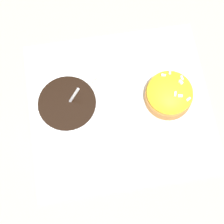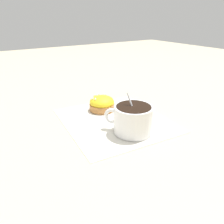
{
  "view_description": "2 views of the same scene",
  "coord_description": "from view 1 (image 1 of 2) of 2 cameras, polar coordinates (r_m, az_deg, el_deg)",
  "views": [
    {
      "loc": [
        0.06,
        0.2,
        0.57
      ],
      "look_at": [
        0.02,
        0.02,
        0.04
      ],
      "focal_mm": 60.0,
      "sensor_mm": 36.0,
      "label": 1
    },
    {
      "loc": [
        0.45,
        -0.3,
        0.27
      ],
      "look_at": [
        0.02,
        -0.02,
        0.04
      ],
      "focal_mm": 35.0,
      "sensor_mm": 36.0,
      "label": 2
    }
  ],
  "objects": [
    {
      "name": "ground_plane",
      "position": [
        0.61,
        1.24,
        0.79
      ],
      "size": [
        3.0,
        3.0,
        0.0
      ],
      "primitive_type": "plane",
      "color": "#C6B793"
    },
    {
      "name": "coffee_cup",
      "position": [
        0.57,
        -6.48,
        0.5
      ],
      "size": [
        0.11,
        0.1,
        0.1
      ],
      "color": "white",
      "rests_on": "paper_napkin"
    },
    {
      "name": "paper_napkin",
      "position": [
        0.6,
        1.24,
        0.84
      ],
      "size": [
        0.31,
        0.29,
        0.0
      ],
      "color": "white",
      "rests_on": "ground_plane"
    },
    {
      "name": "frosted_pastry",
      "position": [
        0.6,
        8.72,
        2.76
      ],
      "size": [
        0.08,
        0.08,
        0.05
      ],
      "color": "#B2753D",
      "rests_on": "paper_napkin"
    }
  ]
}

